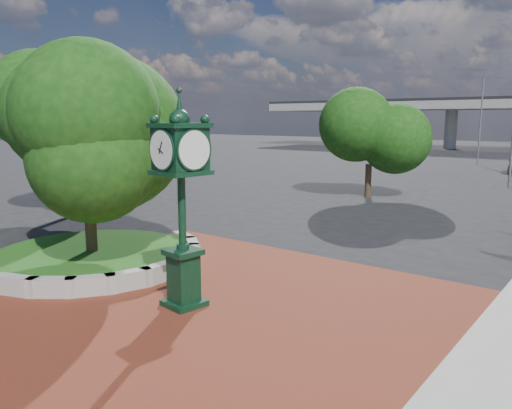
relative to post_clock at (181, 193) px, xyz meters
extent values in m
plane|color=black|center=(-0.08, 0.88, -2.84)|extent=(200.00, 200.00, 0.00)
cube|color=maroon|center=(-0.08, -0.12, -2.82)|extent=(12.00, 12.00, 0.04)
cube|color=#9E9B93|center=(-3.99, -2.13, -2.57)|extent=(1.29, 0.76, 0.54)
cube|color=#9E9B93|center=(-3.13, -1.66, -2.57)|extent=(1.20, 1.04, 0.54)
cube|color=#9E9B93|center=(-2.46, -0.95, -2.57)|extent=(1.00, 1.22, 0.54)
cube|color=#9E9B93|center=(-2.03, -0.08, -2.57)|extent=(0.71, 1.30, 0.54)
cube|color=#9E9B93|center=(-1.88, 0.88, -2.57)|extent=(0.35, 1.25, 0.54)
cube|color=#9E9B93|center=(-2.03, 1.84, -2.57)|extent=(0.71, 1.30, 0.54)
cube|color=#9E9B93|center=(-2.46, 2.72, -2.57)|extent=(1.00, 1.22, 0.54)
cube|color=#9E9B93|center=(-3.13, 3.42, -2.57)|extent=(1.20, 1.04, 0.54)
cube|color=#9E9B93|center=(-3.99, 3.89, -2.57)|extent=(1.29, 0.76, 0.54)
cylinder|color=#1C4F16|center=(-5.08, 0.88, -2.64)|extent=(6.10, 6.10, 0.40)
cylinder|color=#9E9B93|center=(-35.08, 70.88, 0.16)|extent=(1.80, 1.80, 6.00)
cylinder|color=#9E9B93|center=(-15.08, 70.88, 0.16)|extent=(1.80, 1.80, 6.00)
cylinder|color=#38281C|center=(-5.08, 0.88, -1.75)|extent=(0.36, 0.36, 2.17)
sphere|color=#113E10|center=(-5.08, 0.88, 0.89)|extent=(5.20, 5.20, 5.20)
cylinder|color=#38281C|center=(-13.08, 5.88, -1.61)|extent=(0.36, 0.36, 2.45)
sphere|color=#113E10|center=(-13.08, 5.88, 1.29)|extent=(5.60, 5.60, 5.60)
cylinder|color=#38281C|center=(-4.08, 18.88, -1.87)|extent=(0.36, 0.36, 1.92)
sphere|color=#113E10|center=(-4.08, 18.88, 0.41)|extent=(4.40, 4.40, 4.40)
cube|color=black|center=(0.00, 0.00, -2.75)|extent=(0.98, 0.98, 0.17)
cube|color=black|center=(0.00, 0.00, -2.08)|extent=(0.67, 0.67, 1.20)
cube|color=black|center=(0.00, 0.00, -1.45)|extent=(0.85, 0.85, 0.13)
cylinder|color=black|center=(0.00, 0.00, -0.46)|extent=(0.18, 0.18, 1.85)
cube|color=black|center=(0.00, 0.00, 1.02)|extent=(1.10, 1.10, 0.98)
cylinder|color=white|center=(-0.07, -0.51, 1.02)|extent=(0.87, 0.18, 0.87)
cylinder|color=white|center=(0.07, 0.51, 1.02)|extent=(0.87, 0.18, 0.87)
cylinder|color=white|center=(-0.51, 0.07, 1.02)|extent=(0.18, 0.87, 0.87)
cylinder|color=white|center=(0.51, -0.07, 1.02)|extent=(0.18, 0.87, 0.87)
sphere|color=black|center=(0.00, 0.00, 1.70)|extent=(0.48, 0.48, 0.48)
cone|color=black|center=(0.00, 0.00, 2.05)|extent=(0.20, 0.20, 0.54)
cylinder|color=slate|center=(-4.55, 45.11, 1.45)|extent=(0.15, 0.15, 8.57)
cube|color=slate|center=(-3.70, 45.12, 5.73)|extent=(1.71, 0.15, 0.11)
cube|color=slate|center=(-2.94, 45.12, 5.64)|extent=(0.48, 0.24, 0.14)
camera|label=1|loc=(8.50, -8.11, 1.72)|focal=35.00mm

